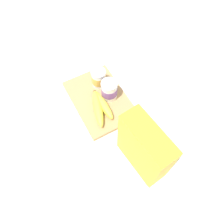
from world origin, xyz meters
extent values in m
plane|color=white|center=(0.00, 0.00, 0.00)|extent=(2.40, 2.40, 0.00)
cube|color=tan|center=(0.00, 0.00, 0.01)|extent=(0.33, 0.23, 0.02)
cube|color=yellow|center=(0.32, 0.01, 0.12)|extent=(0.21, 0.10, 0.25)
cylinder|color=white|center=(-0.07, 0.03, 0.06)|extent=(0.06, 0.06, 0.08)
cylinder|color=gold|center=(-0.07, 0.03, 0.06)|extent=(0.06, 0.06, 0.04)
cylinder|color=silver|center=(-0.07, 0.03, 0.10)|extent=(0.07, 0.07, 0.00)
cylinder|color=white|center=(0.01, 0.04, 0.06)|extent=(0.07, 0.07, 0.09)
cylinder|color=#7A4C99|center=(0.01, 0.04, 0.06)|extent=(0.07, 0.07, 0.04)
cylinder|color=silver|center=(0.01, 0.04, 0.11)|extent=(0.07, 0.07, 0.00)
ellipsoid|color=yellow|center=(0.05, -0.04, 0.04)|extent=(0.18, 0.09, 0.04)
ellipsoid|color=yellow|center=(0.05, -0.01, 0.03)|extent=(0.16, 0.04, 0.03)
cylinder|color=brown|center=(-0.04, -0.01, 0.03)|extent=(0.01, 0.01, 0.02)
camera|label=1|loc=(0.51, -0.22, 0.85)|focal=35.66mm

